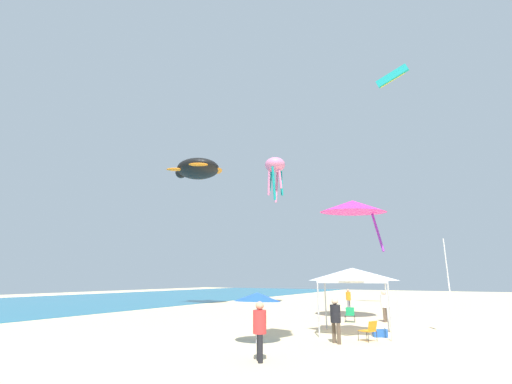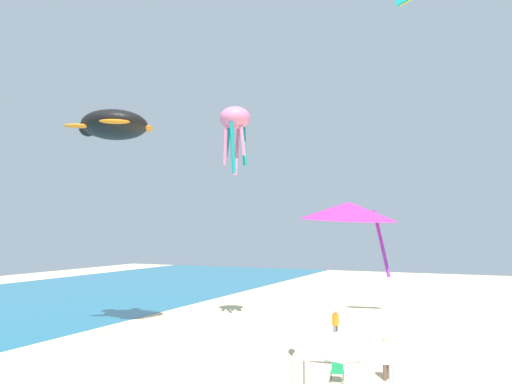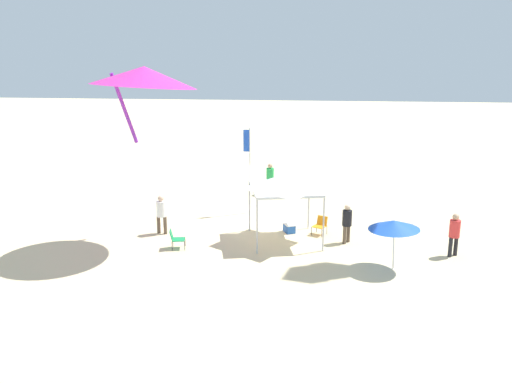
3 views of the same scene
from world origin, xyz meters
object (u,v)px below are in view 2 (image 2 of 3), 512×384
kite_octopus_pink (235,121)px  folding_chair_left_of_tent (337,369)px  person_beachcomber (386,354)px  kite_delta_magenta (349,211)px  person_far_stroller (335,322)px  kite_turtle_black (113,125)px  canopy_tent (344,341)px  banner_flag (478,341)px

kite_octopus_pink → folding_chair_left_of_tent: bearing=-27.9°
person_beachcomber → kite_delta_magenta: (0.04, 1.51, 6.07)m
kite_octopus_pink → person_far_stroller: bearing=8.7°
person_far_stroller → kite_turtle_black: size_ratio=0.29×
canopy_tent → folding_chair_left_of_tent: size_ratio=4.40×
person_far_stroller → kite_delta_magenta: kite_delta_magenta is taller
canopy_tent → person_far_stroller: canopy_tent is taller
person_far_stroller → person_beachcomber: person_beachcomber is taller
person_far_stroller → person_beachcomber: 8.17m
canopy_tent → banner_flag: bearing=-63.1°
canopy_tent → kite_turtle_black: 21.04m
banner_flag → person_far_stroller: banner_flag is taller
kite_delta_magenta → kite_turtle_black: bearing=-56.5°
person_far_stroller → folding_chair_left_of_tent: bearing=-156.9°
kite_delta_magenta → kite_octopus_pink: 14.09m
banner_flag → person_beachcomber: banner_flag is taller
person_far_stroller → kite_turtle_black: (-4.60, 12.78, 11.83)m
folding_chair_left_of_tent → kite_delta_magenta: bearing=64.4°
folding_chair_left_of_tent → kite_turtle_black: (3.54, 15.09, 12.32)m
kite_delta_magenta → kite_turtle_black: kite_turtle_black is taller
banner_flag → kite_delta_magenta: kite_delta_magenta is taller
folding_chair_left_of_tent → kite_octopus_pink: (9.04, 9.37, 13.14)m
banner_flag → kite_octopus_pink: kite_octopus_pink is taller
folding_chair_left_of_tent → person_beachcomber: person_beachcomber is taller
folding_chair_left_of_tent → banner_flag: bearing=-34.8°
folding_chair_left_of_tent → banner_flag: size_ratio=0.19×
person_far_stroller → kite_octopus_pink: 14.52m
person_far_stroller → kite_octopus_pink: kite_octopus_pink is taller
person_beachcomber → kite_octopus_pink: kite_octopus_pink is taller
canopy_tent → banner_flag: (2.01, -3.98, -0.03)m
banner_flag → person_far_stroller: 13.28m
person_far_stroller → kite_turtle_black: 18.01m
person_beachcomber → folding_chair_left_of_tent: bearing=129.4°
folding_chair_left_of_tent → banner_flag: 6.39m
kite_turtle_black → folding_chair_left_of_tent: bearing=176.4°
folding_chair_left_of_tent → person_far_stroller: (8.13, 2.31, 0.49)m
canopy_tent → person_beachcomber: canopy_tent is taller
banner_flag → kite_delta_magenta: (3.62, 5.16, 4.51)m
kite_octopus_pink → kite_turtle_black: kite_octopus_pink is taller
canopy_tent → folding_chair_left_of_tent: bearing=18.3°
person_far_stroller → person_beachcomber: (-7.05, -4.13, 0.10)m
banner_flag → person_beachcomber: (3.58, 3.65, -1.56)m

